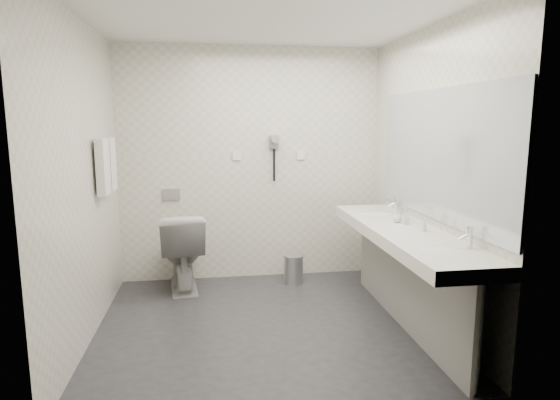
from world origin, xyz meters
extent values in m
plane|color=#26262B|center=(0.00, 0.00, 0.00)|extent=(2.80, 2.80, 0.00)
plane|color=silver|center=(0.00, 0.00, 2.50)|extent=(2.80, 2.80, 0.00)
plane|color=beige|center=(0.00, 1.30, 1.25)|extent=(2.80, 0.00, 2.80)
plane|color=beige|center=(0.00, -1.30, 1.25)|extent=(2.80, 0.00, 2.80)
plane|color=beige|center=(-1.40, 0.00, 1.25)|extent=(0.00, 2.60, 2.60)
plane|color=beige|center=(1.40, 0.00, 1.25)|extent=(0.00, 2.60, 2.60)
cube|color=silver|center=(1.12, -0.20, 0.80)|extent=(0.55, 2.20, 0.10)
cube|color=gray|center=(1.15, -0.20, 0.38)|extent=(0.03, 2.15, 0.75)
cylinder|color=silver|center=(1.18, -1.24, 0.38)|extent=(0.06, 0.06, 0.75)
cylinder|color=silver|center=(1.18, 0.84, 0.38)|extent=(0.06, 0.06, 0.75)
cube|color=#B2BCC6|center=(1.39, -0.20, 1.45)|extent=(0.02, 2.20, 1.05)
ellipsoid|color=white|center=(1.12, -0.85, 0.83)|extent=(0.40, 0.31, 0.05)
ellipsoid|color=white|center=(1.12, 0.45, 0.83)|extent=(0.40, 0.31, 0.05)
cylinder|color=silver|center=(1.32, -0.85, 0.92)|extent=(0.04, 0.04, 0.15)
cylinder|color=silver|center=(1.32, 0.45, 0.92)|extent=(0.04, 0.04, 0.15)
imported|color=silver|center=(1.20, -0.06, 0.90)|extent=(0.05, 0.05, 0.10)
imported|color=silver|center=(1.16, 0.02, 0.90)|extent=(0.11, 0.11, 0.10)
imported|color=silver|center=(1.24, -0.32, 0.90)|extent=(0.05, 0.05, 0.11)
cylinder|color=silver|center=(1.25, 0.10, 0.91)|extent=(0.09, 0.09, 0.12)
imported|color=white|center=(-0.74, 1.01, 0.40)|extent=(0.53, 0.84, 0.81)
cube|color=#B2B5BA|center=(-0.85, 1.29, 0.95)|extent=(0.18, 0.02, 0.12)
cylinder|color=#B2B5BA|center=(0.42, 1.00, 0.15)|extent=(0.26, 0.26, 0.29)
cylinder|color=#B2B5BA|center=(0.42, 1.00, 0.30)|extent=(0.21, 0.21, 0.02)
cylinder|color=silver|center=(-1.35, 0.55, 1.55)|extent=(0.02, 0.62, 0.02)
cube|color=silver|center=(-1.34, 0.41, 1.33)|extent=(0.07, 0.24, 0.48)
cube|color=silver|center=(-1.34, 0.69, 1.33)|extent=(0.07, 0.24, 0.48)
cube|color=gray|center=(0.25, 1.27, 1.50)|extent=(0.10, 0.04, 0.14)
cylinder|color=gray|center=(0.25, 1.20, 1.53)|extent=(0.08, 0.14, 0.08)
cylinder|color=black|center=(0.25, 1.26, 1.25)|extent=(0.02, 0.02, 0.35)
cube|color=white|center=(-0.15, 1.29, 1.35)|extent=(0.09, 0.02, 0.09)
cube|color=white|center=(0.55, 1.29, 1.35)|extent=(0.09, 0.02, 0.09)
camera|label=1|loc=(-0.43, -3.75, 1.71)|focal=30.04mm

